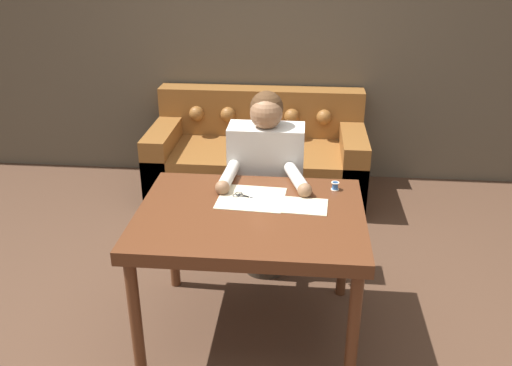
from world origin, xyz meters
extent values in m
plane|color=#4C3323|center=(0.00, 0.00, 0.00)|extent=(16.00, 16.00, 0.00)
cube|color=brown|center=(0.00, 2.25, 1.30)|extent=(8.00, 0.06, 2.60)
cube|color=#562D19|center=(0.04, -0.01, 0.72)|extent=(1.16, 0.90, 0.07)
cylinder|color=#562D19|center=(-0.48, -0.40, 0.34)|extent=(0.06, 0.06, 0.68)
cylinder|color=#562D19|center=(0.56, -0.40, 0.34)|extent=(0.06, 0.06, 0.68)
cylinder|color=#562D19|center=(-0.48, 0.38, 0.34)|extent=(0.06, 0.06, 0.68)
cylinder|color=#562D19|center=(0.56, 0.38, 0.34)|extent=(0.06, 0.06, 0.68)
cube|color=brown|center=(-0.08, 1.75, 0.22)|extent=(1.76, 0.89, 0.44)
cube|color=brown|center=(-0.08, 2.09, 0.64)|extent=(1.76, 0.22, 0.40)
cube|color=brown|center=(-0.86, 1.75, 0.30)|extent=(0.20, 0.89, 0.60)
cube|color=brown|center=(0.70, 1.75, 0.30)|extent=(0.20, 0.89, 0.60)
sphere|color=brown|center=(-0.63, 1.96, 0.64)|extent=(0.13, 0.13, 0.13)
sphere|color=brown|center=(-0.36, 1.96, 0.64)|extent=(0.13, 0.13, 0.13)
sphere|color=brown|center=(-0.08, 1.96, 0.64)|extent=(0.13, 0.13, 0.13)
sphere|color=brown|center=(0.19, 1.96, 0.64)|extent=(0.13, 0.13, 0.13)
sphere|color=brown|center=(0.46, 1.96, 0.64)|extent=(0.13, 0.13, 0.13)
cube|color=white|center=(0.09, 1.64, 0.44)|extent=(0.28, 0.25, 0.00)
cylinder|color=#33281E|center=(0.07, 0.62, 0.24)|extent=(0.28, 0.28, 0.47)
cube|color=beige|center=(0.07, 0.62, 0.74)|extent=(0.46, 0.22, 0.53)
sphere|color=#896042|center=(0.07, 0.60, 1.09)|extent=(0.19, 0.19, 0.19)
sphere|color=#472D19|center=(0.07, 0.63, 1.11)|extent=(0.20, 0.20, 0.20)
cylinder|color=beige|center=(-0.12, 0.35, 0.79)|extent=(0.09, 0.33, 0.07)
sphere|color=#896042|center=(-0.14, 0.19, 0.79)|extent=(0.08, 0.08, 0.08)
cylinder|color=beige|center=(0.26, 0.35, 0.79)|extent=(0.16, 0.33, 0.07)
sphere|color=#896042|center=(0.31, 0.19, 0.79)|extent=(0.08, 0.08, 0.08)
cube|color=beige|center=(0.03, 0.14, 0.76)|extent=(0.37, 0.33, 0.00)
cube|color=beige|center=(0.31, 0.07, 0.76)|extent=(0.24, 0.21, 0.00)
cube|color=silver|center=(0.07, 0.14, 0.76)|extent=(0.11, 0.03, 0.00)
cube|color=black|center=(-0.02, 0.15, 0.76)|extent=(0.07, 0.02, 0.00)
torus|color=black|center=(-0.06, 0.16, 0.76)|extent=(0.04, 0.04, 0.01)
cube|color=silver|center=(0.06, 0.12, 0.76)|extent=(0.10, 0.07, 0.00)
cube|color=black|center=(-0.02, 0.17, 0.76)|extent=(0.07, 0.05, 0.00)
torus|color=black|center=(-0.05, 0.18, 0.76)|extent=(0.04, 0.04, 0.01)
cylinder|color=silver|center=(0.02, 0.15, 0.76)|extent=(0.01, 0.01, 0.01)
cylinder|color=#3366B2|center=(0.48, 0.29, 0.78)|extent=(0.03, 0.03, 0.04)
cylinder|color=beige|center=(0.48, 0.29, 0.80)|extent=(0.04, 0.04, 0.00)
cylinder|color=beige|center=(0.48, 0.29, 0.76)|extent=(0.04, 0.04, 0.00)
camera|label=1|loc=(0.29, -2.45, 2.04)|focal=38.00mm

